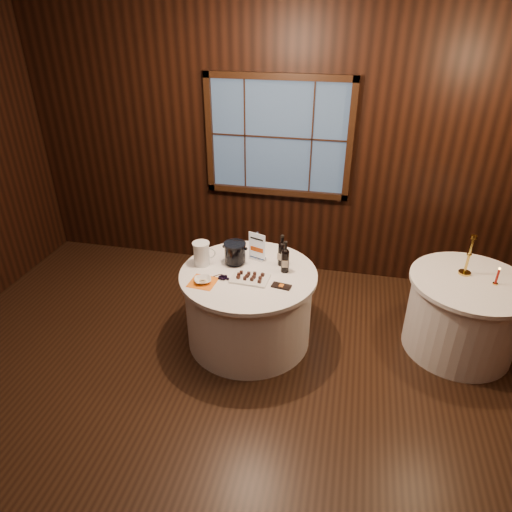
% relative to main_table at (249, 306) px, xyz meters
% --- Properties ---
extents(ground, '(6.00, 6.00, 0.00)m').
position_rel_main_table_xyz_m(ground, '(0.00, -1.00, -0.39)').
color(ground, black).
rests_on(ground, ground).
extents(back_wall, '(6.00, 0.10, 3.00)m').
position_rel_main_table_xyz_m(back_wall, '(0.00, 1.48, 1.16)').
color(back_wall, black).
rests_on(back_wall, ground).
extents(main_table, '(1.28, 1.28, 0.77)m').
position_rel_main_table_xyz_m(main_table, '(0.00, 0.00, 0.00)').
color(main_table, white).
rests_on(main_table, ground).
extents(side_table, '(1.08, 1.08, 0.77)m').
position_rel_main_table_xyz_m(side_table, '(2.00, 0.30, 0.00)').
color(side_table, white).
rests_on(side_table, ground).
extents(sign_stand, '(0.17, 0.13, 0.29)m').
position_rel_main_table_xyz_m(sign_stand, '(0.03, 0.26, 0.48)').
color(sign_stand, silver).
rests_on(sign_stand, main_table).
extents(port_bottle_left, '(0.07, 0.09, 0.31)m').
position_rel_main_table_xyz_m(port_bottle_left, '(0.28, 0.21, 0.52)').
color(port_bottle_left, black).
rests_on(port_bottle_left, main_table).
extents(port_bottle_right, '(0.07, 0.08, 0.31)m').
position_rel_main_table_xyz_m(port_bottle_right, '(0.33, 0.09, 0.52)').
color(port_bottle_right, black).
rests_on(port_bottle_right, main_table).
extents(ice_bucket, '(0.21, 0.21, 0.22)m').
position_rel_main_table_xyz_m(ice_bucket, '(-0.16, 0.14, 0.50)').
color(ice_bucket, black).
rests_on(ice_bucket, main_table).
extents(chocolate_plate, '(0.35, 0.24, 0.05)m').
position_rel_main_table_xyz_m(chocolate_plate, '(0.04, -0.11, 0.40)').
color(chocolate_plate, white).
rests_on(chocolate_plate, main_table).
extents(chocolate_box, '(0.18, 0.11, 0.01)m').
position_rel_main_table_xyz_m(chocolate_box, '(0.34, -0.17, 0.39)').
color(chocolate_box, black).
rests_on(chocolate_box, main_table).
extents(grape_bunch, '(0.17, 0.08, 0.04)m').
position_rel_main_table_xyz_m(grape_bunch, '(-0.19, -0.15, 0.40)').
color(grape_bunch, black).
rests_on(grape_bunch, main_table).
extents(glass_pitcher, '(0.21, 0.16, 0.23)m').
position_rel_main_table_xyz_m(glass_pitcher, '(-0.46, 0.05, 0.50)').
color(glass_pitcher, white).
rests_on(glass_pitcher, main_table).
extents(orange_napkin, '(0.25, 0.25, 0.00)m').
position_rel_main_table_xyz_m(orange_napkin, '(-0.36, -0.25, 0.38)').
color(orange_napkin, orange).
rests_on(orange_napkin, main_table).
extents(cracker_bowl, '(0.20, 0.20, 0.04)m').
position_rel_main_table_xyz_m(cracker_bowl, '(-0.36, -0.25, 0.40)').
color(cracker_bowl, white).
rests_on(cracker_bowl, orange_napkin).
extents(brass_candlestick, '(0.11, 0.11, 0.39)m').
position_rel_main_table_xyz_m(brass_candlestick, '(1.95, 0.41, 0.52)').
color(brass_candlestick, gold).
rests_on(brass_candlestick, side_table).
extents(red_candle, '(0.05, 0.05, 0.17)m').
position_rel_main_table_xyz_m(red_candle, '(2.19, 0.28, 0.45)').
color(red_candle, gold).
rests_on(red_candle, side_table).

